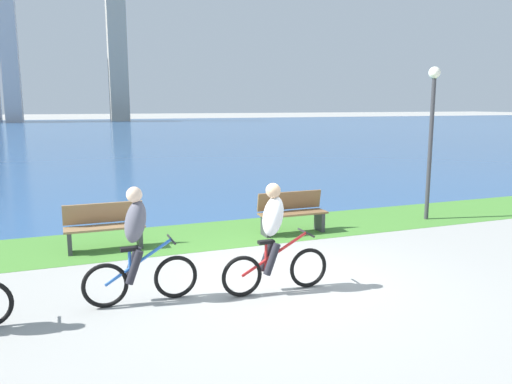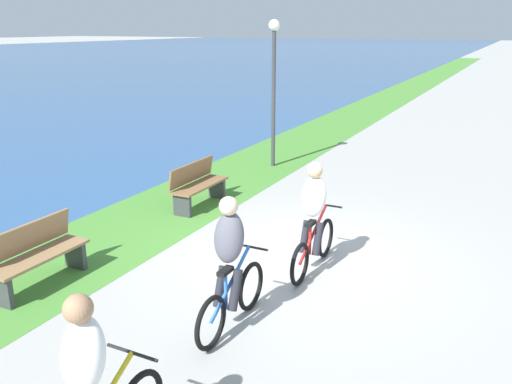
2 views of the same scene
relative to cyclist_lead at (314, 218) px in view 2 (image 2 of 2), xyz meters
name	(u,v)px [view 2 (image 2 of 2)]	position (x,y,z in m)	size (l,w,h in m)	color
ground_plane	(295,258)	(0.29, 0.40, -0.83)	(300.00, 300.00, 0.00)	#9E9E99
grass_strip_bayside	(134,226)	(0.29, 3.59, -0.83)	(120.00, 2.33, 0.01)	#478433
cyclist_lead	(314,218)	(0.00, 0.00, 0.00)	(1.70, 0.52, 1.66)	black
cyclist_trailing	(230,265)	(-1.94, 0.30, 0.00)	(1.62, 0.52, 1.67)	black
bench_near_path	(36,255)	(-2.16, 3.28, -0.38)	(1.50, 0.47, 0.90)	olive
bench_far_along_path	(198,185)	(1.77, 3.13, -0.38)	(1.50, 0.47, 0.90)	brown
lamppost_tall	(274,72)	(5.43, 3.15, 1.58)	(0.28, 0.28, 3.65)	#38383D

